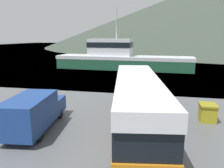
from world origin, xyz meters
name	(u,v)px	position (x,y,z in m)	size (l,w,h in m)	color
water_surface	(157,46)	(0.00, 138.33, 0.00)	(240.00, 240.00, 0.00)	slate
hill_backdrop	(215,14)	(34.99, 149.51, 20.00)	(208.42, 208.42, 40.01)	#333D33
tour_bus	(137,102)	(-0.34, 9.26, 1.92)	(4.34, 12.38, 3.43)	#B26614
delivery_van	(34,111)	(-6.76, 8.25, 1.23)	(2.82, 6.24, 2.31)	navy
fishing_boat	(120,58)	(-5.95, 35.84, 2.01)	(24.89, 5.77, 10.91)	#1E5138
storage_bin	(208,112)	(4.40, 12.10, 0.63)	(1.15, 1.35, 1.24)	olive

